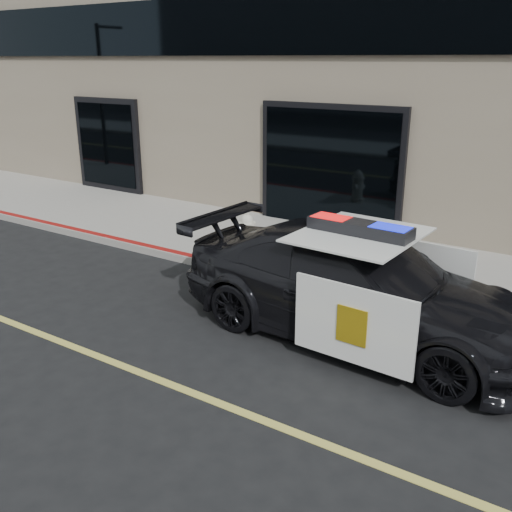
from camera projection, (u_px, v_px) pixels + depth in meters
The scene contains 4 objects.
ground at pixel (152, 377), 7.15m from camera, with size 120.00×120.00×0.00m, color black.
sidewalk_n at pixel (334, 257), 11.29m from camera, with size 60.00×3.50×0.15m, color gray.
police_car at pixel (356, 286), 8.00m from camera, with size 2.71×5.44×1.71m.
fire_hydrant at pixel (247, 236), 11.01m from camera, with size 0.38×0.53×0.84m.
Camera 1 is at (4.51, -4.53, 3.79)m, focal length 40.00 mm.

